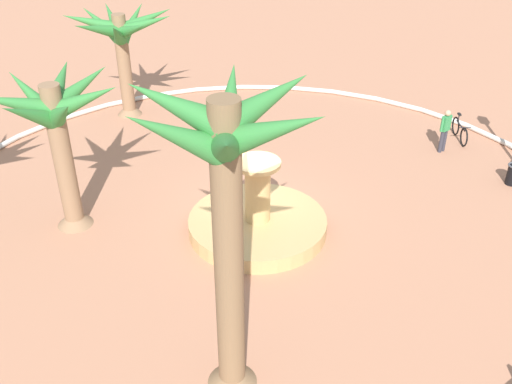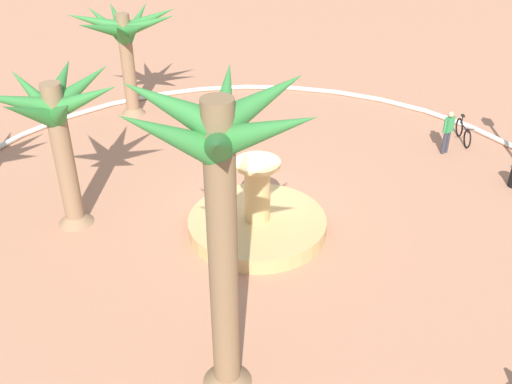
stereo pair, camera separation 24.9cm
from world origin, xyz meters
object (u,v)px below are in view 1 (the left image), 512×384
at_px(fountain, 258,222).
at_px(palm_tree_mid_plaza, 227,199).
at_px(palm_tree_far_side, 121,37).
at_px(person_cyclist_helmet, 445,129).
at_px(bicycle_red_frame, 460,131).
at_px(palm_tree_near_fountain, 57,124).

xyz_separation_m(fountain, palm_tree_mid_plaza, (-2.32, 5.07, 4.27)).
xyz_separation_m(fountain, palm_tree_far_side, (8.92, -4.68, 2.94)).
distance_m(fountain, palm_tree_mid_plaza, 7.02).
bearing_deg(person_cyclist_helmet, bicycle_red_frame, -103.53).
relative_size(palm_tree_near_fountain, bicycle_red_frame, 3.12).
bearing_deg(palm_tree_far_side, fountain, 152.31).
xyz_separation_m(fountain, person_cyclist_helmet, (-3.31, -7.87, 0.60)).
relative_size(fountain, palm_tree_mid_plaza, 0.60).
distance_m(palm_tree_mid_plaza, palm_tree_far_side, 14.95).
relative_size(palm_tree_mid_plaza, person_cyclist_helmet, 4.08).
distance_m(fountain, bicycle_red_frame, 9.86).
xyz_separation_m(palm_tree_near_fountain, bicycle_red_frame, (-8.55, -11.58, -2.90)).
distance_m(palm_tree_near_fountain, palm_tree_far_side, 8.15).
height_order(fountain, palm_tree_near_fountain, palm_tree_near_fountain).
distance_m(palm_tree_far_side, person_cyclist_helmet, 12.86).
height_order(palm_tree_near_fountain, person_cyclist_helmet, palm_tree_near_fountain).
relative_size(palm_tree_mid_plaza, palm_tree_far_side, 1.51).
distance_m(palm_tree_far_side, bicycle_red_frame, 13.64).
bearing_deg(fountain, person_cyclist_helmet, -112.84).
bearing_deg(palm_tree_near_fountain, bicycle_red_frame, -126.42).
height_order(palm_tree_far_side, bicycle_red_frame, palm_tree_far_side).
height_order(fountain, palm_tree_mid_plaza, palm_tree_mid_plaza).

